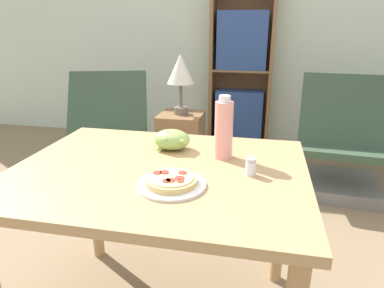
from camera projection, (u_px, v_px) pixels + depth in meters
wall_back at (233, 20)px, 3.58m from camera, size 8.00×0.05×2.60m
dining_table at (160, 192)px, 1.34m from camera, size 1.11×0.86×0.75m
pizza_on_plate at (171, 182)px, 1.15m from camera, size 0.24×0.24×0.04m
grape_bunch at (172, 140)px, 1.48m from camera, size 0.16×0.12×0.09m
drink_bottle at (224, 129)px, 1.37m from camera, size 0.07×0.07×0.26m
salt_shaker at (251, 167)px, 1.23m from camera, size 0.04×0.04×0.06m
lounge_chair_near at (107, 148)px, 2.85m from camera, size 0.83×0.92×0.88m
lounge_chair_far at (340, 155)px, 2.69m from camera, size 0.71×0.81×0.88m
bookshelf at (241, 77)px, 3.58m from camera, size 0.64×0.30×1.62m
side_table at (181, 149)px, 2.80m from camera, size 0.34×0.34×0.59m
table_lamp at (181, 72)px, 2.59m from camera, size 0.21×0.21×0.46m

